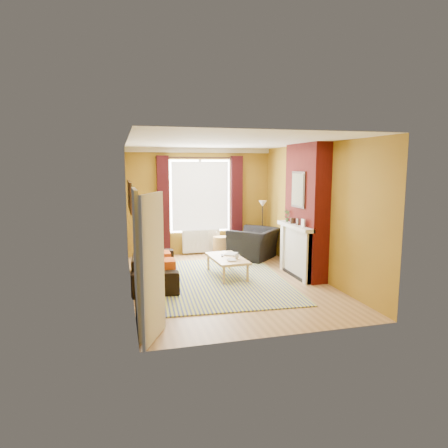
{
  "coord_description": "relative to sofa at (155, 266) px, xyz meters",
  "views": [
    {
      "loc": [
        -2.09,
        -7.62,
        2.33
      ],
      "look_at": [
        0.0,
        0.25,
        1.15
      ],
      "focal_mm": 32.0,
      "sensor_mm": 36.0,
      "label": 1
    }
  ],
  "objects": [
    {
      "name": "book_b",
      "position": [
        1.57,
        0.27,
        0.11
      ],
      "size": [
        0.38,
        0.4,
        0.02
      ],
      "primitive_type": "imported",
      "rotation": [
        0.0,
        0.0,
        -0.56
      ],
      "color": "#999999",
      "rests_on": "coffee_table"
    },
    {
      "name": "sofa",
      "position": [
        0.0,
        0.0,
        0.0
      ],
      "size": [
        1.03,
        2.26,
        0.64
      ],
      "primitive_type": "imported",
      "rotation": [
        0.0,
        0.0,
        1.49
      ],
      "color": "black",
      "rests_on": "ground"
    },
    {
      "name": "room_walls",
      "position": [
        2.06,
        -0.11,
        1.06
      ],
      "size": [
        3.82,
        5.54,
        2.83
      ],
      "color": "olive",
      "rests_on": "ground"
    },
    {
      "name": "tv_remote",
      "position": [
        1.45,
        0.11,
        0.11
      ],
      "size": [
        0.08,
        0.16,
        0.02
      ],
      "rotation": [
        0.0,
        0.0,
        -0.21
      ],
      "color": "#28282B",
      "rests_on": "coffee_table"
    },
    {
      "name": "ground",
      "position": [
        1.42,
        -0.38,
        -0.32
      ],
      "size": [
        5.5,
        5.5,
        0.0
      ],
      "primitive_type": "plane",
      "color": "olive",
      "rests_on": "ground"
    },
    {
      "name": "striped_rug",
      "position": [
        1.28,
        -0.31,
        -0.31
      ],
      "size": [
        2.85,
        3.8,
        0.02
      ],
      "rotation": [
        0.0,
        0.0,
        -0.06
      ],
      "color": "#34418F",
      "rests_on": "ground"
    },
    {
      "name": "floor_lamp",
      "position": [
        2.97,
        1.77,
        0.82
      ],
      "size": [
        0.24,
        0.24,
        1.44
      ],
      "rotation": [
        0.0,
        0.0,
        0.14
      ],
      "color": "black",
      "rests_on": "ground"
    },
    {
      "name": "wicker_stool",
      "position": [
        1.89,
        2.02,
        -0.07
      ],
      "size": [
        0.52,
        0.52,
        0.5
      ],
      "rotation": [
        0.0,
        0.0,
        -0.41
      ],
      "color": "#A17B46",
      "rests_on": "ground"
    },
    {
      "name": "armchair",
      "position": [
        2.62,
        1.41,
        0.07
      ],
      "size": [
        1.57,
        1.57,
        0.77
      ],
      "primitive_type": "imported",
      "rotation": [
        0.0,
        0.0,
        3.95
      ],
      "color": "black",
      "rests_on": "ground"
    },
    {
      "name": "coffee_table",
      "position": [
        1.51,
        -0.03,
        0.05
      ],
      "size": [
        0.7,
        1.29,
        0.42
      ],
      "rotation": [
        0.0,
        0.0,
        0.06
      ],
      "color": "#D5B27B",
      "rests_on": "ground"
    },
    {
      "name": "book_a",
      "position": [
        1.44,
        -0.32,
        0.11
      ],
      "size": [
        0.2,
        0.25,
        0.02
      ],
      "primitive_type": "imported",
      "rotation": [
        0.0,
        0.0,
        -0.13
      ],
      "color": "#999999",
      "rests_on": "coffee_table"
    },
    {
      "name": "mug",
      "position": [
        1.67,
        -0.23,
        0.15
      ],
      "size": [
        0.14,
        0.14,
        0.1
      ],
      "primitive_type": "imported",
      "rotation": [
        0.0,
        0.0,
        -0.36
      ],
      "color": "#999999",
      "rests_on": "coffee_table"
    }
  ]
}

